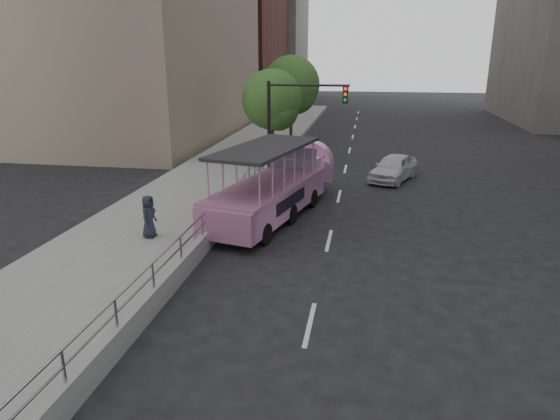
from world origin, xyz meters
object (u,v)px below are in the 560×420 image
object	(u,v)px
car	(394,168)
parking_sign	(249,166)
street_tree_near	(273,102)
traffic_signal	(292,115)
duck_boat	(278,187)
pedestrian_far	(149,216)
street_tree_far	(292,87)

from	to	relation	value
car	parking_sign	distance (m)	8.59
street_tree_near	traffic_signal	bearing A→B (deg)	-65.02
duck_boat	street_tree_near	distance (m)	9.64
pedestrian_far	parking_sign	xyz separation A→B (m)	(2.24, 5.84, 0.61)
parking_sign	street_tree_near	bearing A→B (deg)	92.29
car	street_tree_far	bearing A→B (deg)	151.10
duck_boat	car	xyz separation A→B (m)	(5.05, 6.80, -0.45)
car	street_tree_near	distance (m)	7.95
parking_sign	street_tree_far	distance (m)	13.86
parking_sign	pedestrian_far	bearing A→B (deg)	-111.00
car	street_tree_near	size ratio (longest dim) A/B	0.71
pedestrian_far	traffic_signal	xyz separation A→B (m)	(3.53, 10.02, 2.44)
car	pedestrian_far	xyz separation A→B (m)	(-8.89, -11.18, 0.37)
traffic_signal	street_tree_far	bearing A→B (deg)	98.43
pedestrian_far	traffic_signal	size ratio (longest dim) A/B	0.29
duck_boat	parking_sign	bearing A→B (deg)	137.71
pedestrian_far	traffic_signal	world-z (taller)	traffic_signal
duck_boat	street_tree_near	size ratio (longest dim) A/B	1.67
traffic_signal	car	bearing A→B (deg)	12.30
duck_boat	street_tree_near	bearing A→B (deg)	101.86
duck_boat	car	size ratio (longest dim) A/B	2.34
car	parking_sign	size ratio (longest dim) A/B	1.54
traffic_signal	street_tree_far	world-z (taller)	street_tree_far
car	traffic_signal	world-z (taller)	traffic_signal
duck_boat	street_tree_near	xyz separation A→B (m)	(-1.90, 9.07, 2.68)
pedestrian_far	parking_sign	bearing A→B (deg)	-18.34
car	traffic_signal	distance (m)	6.16
car	duck_boat	bearing A→B (deg)	-104.73
pedestrian_far	street_tree_far	xyz separation A→B (m)	(2.14, 19.45, 3.25)
car	street_tree_far	world-z (taller)	street_tree_far
pedestrian_far	street_tree_near	xyz separation A→B (m)	(1.94, 13.45, 2.76)
pedestrian_far	street_tree_near	size ratio (longest dim) A/B	0.27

